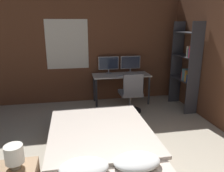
{
  "coord_description": "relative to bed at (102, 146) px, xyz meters",
  "views": [
    {
      "loc": [
        -0.87,
        -1.41,
        2.0
      ],
      "look_at": [
        -0.07,
        2.85,
        0.75
      ],
      "focal_mm": 35.0,
      "sensor_mm": 36.0,
      "label": 1
    }
  ],
  "objects": [
    {
      "name": "keyboard",
      "position": [
        0.85,
        2.2,
        0.53
      ],
      "size": [
        0.34,
        0.13,
        0.02
      ],
      "color": "#B7B7BC",
      "rests_on": "desk"
    },
    {
      "name": "bedside_lamp",
      "position": [
        -1.0,
        -0.76,
        0.48
      ],
      "size": [
        0.19,
        0.19,
        0.26
      ],
      "color": "gray",
      "rests_on": "nightstand"
    },
    {
      "name": "wall_back",
      "position": [
        0.48,
        2.75,
        1.12
      ],
      "size": [
        12.0,
        0.08,
        2.7
      ],
      "color": "brown",
      "rests_on": "ground_plane"
    },
    {
      "name": "monitor_left",
      "position": [
        0.56,
        2.58,
        0.77
      ],
      "size": [
        0.52,
        0.16,
        0.43
      ],
      "color": "#B7B7BC",
      "rests_on": "desk"
    },
    {
      "name": "computer_mouse",
      "position": [
        1.11,
        2.2,
        0.54
      ],
      "size": [
        0.07,
        0.05,
        0.04
      ],
      "color": "#B7B7BC",
      "rests_on": "desk"
    },
    {
      "name": "desk",
      "position": [
        0.85,
        2.39,
        0.42
      ],
      "size": [
        1.43,
        0.59,
        0.75
      ],
      "color": "beige",
      "rests_on": "ground_plane"
    },
    {
      "name": "bed",
      "position": [
        0.0,
        0.0,
        0.0
      ],
      "size": [
        1.52,
        2.09,
        0.54
      ],
      "color": "#846647",
      "rests_on": "ground_plane"
    },
    {
      "name": "office_chair",
      "position": [
        0.92,
        1.71,
        0.16
      ],
      "size": [
        0.52,
        0.52,
        0.95
      ],
      "color": "black",
      "rests_on": "ground_plane"
    },
    {
      "name": "bookshelf",
      "position": [
        2.24,
        1.71,
        0.86
      ],
      "size": [
        0.3,
        0.86,
        2.04
      ],
      "color": "#333338",
      "rests_on": "ground_plane"
    },
    {
      "name": "monitor_right",
      "position": [
        1.14,
        2.58,
        0.77
      ],
      "size": [
        0.52,
        0.16,
        0.43
      ],
      "color": "#B7B7BC",
      "rests_on": "desk"
    }
  ]
}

